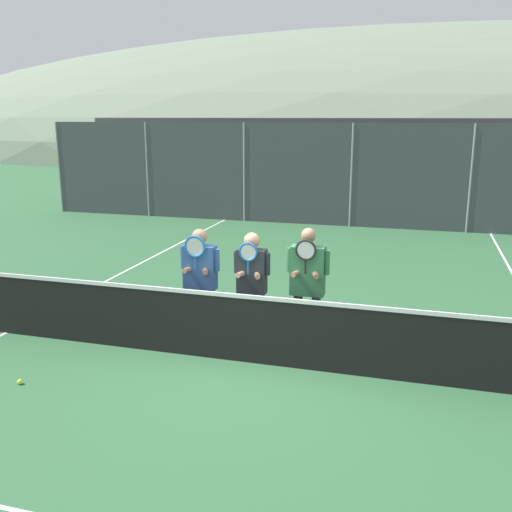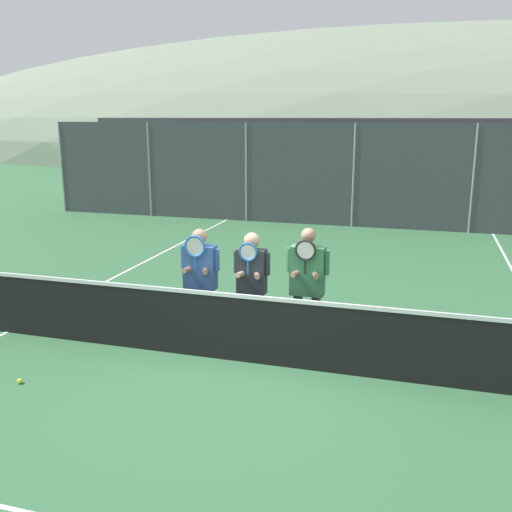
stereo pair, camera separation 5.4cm
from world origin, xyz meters
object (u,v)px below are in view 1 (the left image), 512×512
at_px(player_center_right, 307,281).
at_px(tennis_ball_on_court, 20,382).
at_px(car_far_left, 193,182).
at_px(car_left_of_center, 312,189).
at_px(player_leftmost, 200,275).
at_px(player_center_left, 252,280).
at_px(car_center, 460,194).

bearing_deg(player_center_right, tennis_ball_on_court, -148.98).
distance_m(car_far_left, car_left_of_center, 4.65).
distance_m(car_far_left, tennis_ball_on_court, 14.83).
bearing_deg(player_center_right, player_leftmost, -179.45).
distance_m(player_center_left, player_center_right, 0.82).
xyz_separation_m(player_leftmost, car_left_of_center, (-0.58, 11.93, -0.19)).
bearing_deg(player_leftmost, player_center_left, 1.39).
bearing_deg(tennis_ball_on_court, car_center, 66.88).
height_order(player_center_left, player_center_right, player_center_right).
relative_size(player_center_right, car_left_of_center, 0.44).
bearing_deg(car_left_of_center, tennis_ball_on_court, -94.64).
bearing_deg(player_leftmost, car_far_left, 112.74).
distance_m(player_leftmost, car_left_of_center, 11.94).
relative_size(car_far_left, car_center, 0.89).
relative_size(player_center_right, tennis_ball_on_court, 27.03).
height_order(player_center_right, tennis_ball_on_court, player_center_right).
height_order(player_leftmost, car_left_of_center, player_leftmost).
bearing_deg(car_far_left, car_left_of_center, -5.91).
distance_m(car_left_of_center, car_center, 4.88).
relative_size(car_center, tennis_ball_on_court, 66.37).
bearing_deg(car_left_of_center, player_leftmost, -87.23).
relative_size(player_leftmost, car_far_left, 0.43).
height_order(car_far_left, car_left_of_center, car_far_left).
xyz_separation_m(player_center_right, car_far_left, (-6.81, 12.39, -0.16)).
distance_m(player_center_left, car_far_left, 13.76).
bearing_deg(player_center_left, player_leftmost, -178.61).
height_order(player_leftmost, player_center_right, player_center_right).
relative_size(player_center_left, player_center_right, 0.94).
height_order(player_center_left, car_left_of_center, player_center_left).
relative_size(player_leftmost, player_center_right, 0.95).
bearing_deg(car_far_left, tennis_ball_on_court, -76.35).
bearing_deg(player_center_right, car_left_of_center, 100.39).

